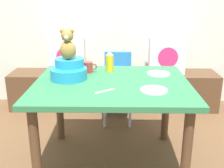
% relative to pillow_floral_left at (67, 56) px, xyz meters
% --- Properties ---
extents(ground_plane, '(8.00, 8.00, 0.00)m').
position_rel_pillow_floral_left_xyz_m(ground_plane, '(0.57, -1.24, -0.68)').
color(ground_plane, brown).
extents(back_wall, '(4.40, 0.10, 2.60)m').
position_rel_pillow_floral_left_xyz_m(back_wall, '(0.57, 0.29, 0.62)').
color(back_wall, silver).
rests_on(back_wall, ground_plane).
extents(window_bench, '(2.60, 0.44, 0.46)m').
position_rel_pillow_floral_left_xyz_m(window_bench, '(0.57, 0.02, -0.45)').
color(window_bench, brown).
rests_on(window_bench, ground_plane).
extents(pillow_floral_left, '(0.44, 0.15, 0.44)m').
position_rel_pillow_floral_left_xyz_m(pillow_floral_left, '(0.00, 0.00, 0.00)').
color(pillow_floral_left, silver).
rests_on(pillow_floral_left, window_bench).
extents(pillow_floral_right, '(0.44, 0.15, 0.44)m').
position_rel_pillow_floral_left_xyz_m(pillow_floral_right, '(1.23, 0.00, 0.00)').
color(pillow_floral_right, silver).
rests_on(pillow_floral_right, window_bench).
extents(book_stack, '(0.20, 0.14, 0.06)m').
position_rel_pillow_floral_left_xyz_m(book_stack, '(0.70, 0.02, -0.19)').
color(book_stack, '#944679').
rests_on(book_stack, window_bench).
extents(dining_table, '(1.23, 1.02, 0.74)m').
position_rel_pillow_floral_left_xyz_m(dining_table, '(0.57, -1.24, -0.04)').
color(dining_table, '#2D7247').
rests_on(dining_table, ground_plane).
extents(highchair, '(0.34, 0.46, 0.79)m').
position_rel_pillow_floral_left_xyz_m(highchair, '(0.62, -0.42, -0.16)').
color(highchair, '#2672B2').
rests_on(highchair, ground_plane).
extents(infant_seat_teal, '(0.30, 0.33, 0.16)m').
position_rel_pillow_floral_left_xyz_m(infant_seat_teal, '(0.22, -1.14, 0.13)').
color(infant_seat_teal, '#208FC6').
rests_on(infant_seat_teal, dining_table).
extents(teddy_bear, '(0.13, 0.12, 0.25)m').
position_rel_pillow_floral_left_xyz_m(teddy_bear, '(0.22, -1.14, 0.34)').
color(teddy_bear, olive).
rests_on(teddy_bear, infant_seat_teal).
extents(ketchup_bottle, '(0.07, 0.07, 0.18)m').
position_rel_pillow_floral_left_xyz_m(ketchup_bottle, '(0.55, -0.92, 0.15)').
color(ketchup_bottle, gold).
rests_on(ketchup_bottle, dining_table).
extents(coffee_mug, '(0.12, 0.08, 0.09)m').
position_rel_pillow_floral_left_xyz_m(coffee_mug, '(0.36, -0.96, 0.11)').
color(coffee_mug, '#9E332D').
rests_on(coffee_mug, dining_table).
extents(dinner_plate_near, '(0.20, 0.20, 0.01)m').
position_rel_pillow_floral_left_xyz_m(dinner_plate_near, '(0.88, -1.45, 0.07)').
color(dinner_plate_near, white).
rests_on(dinner_plate_near, dining_table).
extents(dinner_plate_far, '(0.20, 0.20, 0.01)m').
position_rel_pillow_floral_left_xyz_m(dinner_plate_far, '(0.97, -1.01, 0.07)').
color(dinner_plate_far, white).
rests_on(dinner_plate_far, dining_table).
extents(table_fork, '(0.14, 0.12, 0.01)m').
position_rel_pillow_floral_left_xyz_m(table_fork, '(0.53, -1.46, 0.06)').
color(table_fork, silver).
rests_on(table_fork, dining_table).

